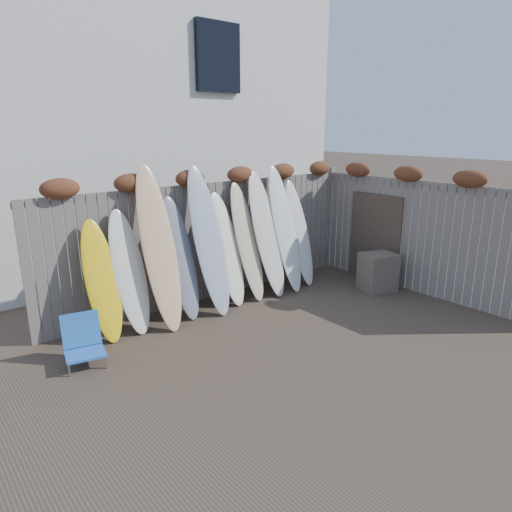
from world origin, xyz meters
TOP-DOWN VIEW (x-y plane):
  - ground at (0.00, 0.00)m, footprint 80.00×80.00m
  - back_fence at (0.06, 2.39)m, footprint 6.05×0.28m
  - right_fence at (2.99, 0.25)m, footprint 0.28×4.40m
  - house at (0.50, 6.50)m, footprint 8.50×5.50m
  - beach_chair at (-2.59, 1.48)m, footprint 0.56×0.58m
  - wooden_crate at (2.51, 0.76)m, footprint 0.70×0.64m
  - lattice_panel at (2.95, 1.19)m, footprint 0.06×1.12m
  - surfboard_0 at (-2.09, 2.00)m, footprint 0.46×0.61m
  - surfboard_1 at (-1.68, 2.01)m, footprint 0.51×0.66m
  - surfboard_2 at (-1.25, 1.90)m, footprint 0.54×0.86m
  - surfboard_3 at (-0.84, 2.00)m, footprint 0.49×0.69m
  - surfboard_4 at (-0.38, 1.91)m, footprint 0.55×0.83m
  - surfboard_5 at (0.04, 2.01)m, footprint 0.57×0.71m
  - surfboard_6 at (0.45, 1.99)m, footprint 0.52×0.75m
  - surfboard_7 at (0.85, 1.95)m, footprint 0.62×0.81m
  - surfboard_8 at (1.29, 1.94)m, footprint 0.50×0.79m
  - surfboard_9 at (1.71, 2.00)m, footprint 0.47×0.70m

SIDE VIEW (x-z plane):
  - ground at x=0.00m, z-range 0.00..0.00m
  - beach_chair at x=-2.59m, z-range -0.02..0.60m
  - wooden_crate at x=2.51m, z-range 0.00..0.69m
  - lattice_panel at x=2.95m, z-range 0.00..1.67m
  - surfboard_0 at x=-2.09m, z-range 0.00..1.68m
  - surfboard_1 at x=-1.68m, z-range 0.00..1.77m
  - surfboard_5 at x=0.04m, z-range 0.00..1.86m
  - surfboard_3 at x=-0.84m, z-range 0.00..1.88m
  - surfboard_9 at x=1.71m, z-range 0.00..1.94m
  - surfboard_6 at x=0.45m, z-range 0.00..2.00m
  - surfboard_7 at x=0.85m, z-range 0.00..2.16m
  - surfboard_8 at x=1.29m, z-range 0.00..2.23m
  - right_fence at x=2.99m, z-range 0.02..2.26m
  - surfboard_4 at x=-0.38m, z-range 0.00..2.33m
  - back_fence at x=0.06m, z-range 0.06..2.30m
  - surfboard_2 at x=-1.25m, z-range 0.00..2.39m
  - house at x=0.50m, z-range 0.04..6.36m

